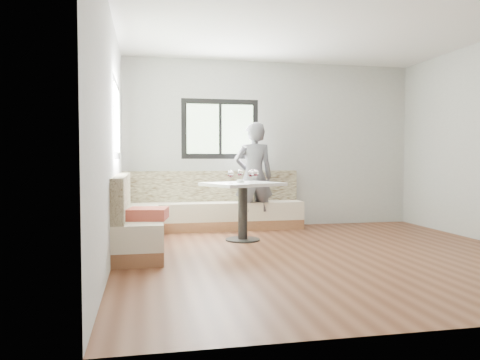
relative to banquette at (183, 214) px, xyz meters
name	(u,v)px	position (x,y,z in m)	size (l,w,h in m)	color
room	(319,137)	(1.51, -1.54, 1.08)	(5.01, 5.01, 2.81)	brown
banquette	(183,214)	(0.00, 0.00, 0.00)	(2.90, 2.80, 0.95)	#9C623E
table	(243,197)	(0.80, -0.46, 0.28)	(1.23, 1.12, 0.82)	black
person	(254,176)	(1.17, 0.47, 0.54)	(0.63, 0.42, 1.74)	#5C5B61
olive_ramekin	(240,181)	(0.76, -0.48, 0.51)	(0.10, 0.10, 0.04)	white
wine_glass_a	(231,174)	(0.58, -0.71, 0.62)	(0.08, 0.08, 0.18)	white
wine_glass_b	(251,174)	(0.86, -0.69, 0.62)	(0.08, 0.08, 0.18)	white
wine_glass_c	(256,173)	(0.98, -0.49, 0.62)	(0.08, 0.08, 0.18)	white
wine_glass_d	(240,173)	(0.78, -0.36, 0.62)	(0.08, 0.08, 0.18)	white
wine_glass_e	(252,173)	(0.99, -0.24, 0.62)	(0.08, 0.08, 0.18)	white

